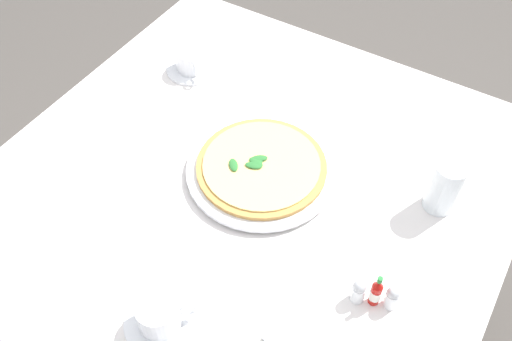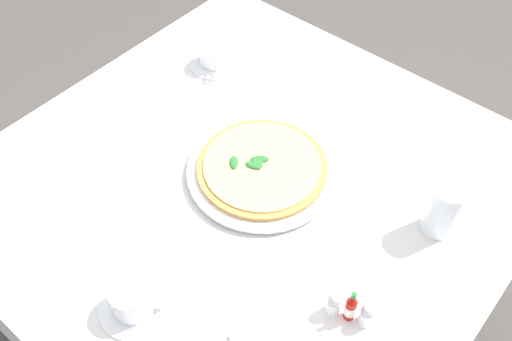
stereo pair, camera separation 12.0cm
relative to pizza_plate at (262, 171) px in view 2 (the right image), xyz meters
name	(u,v)px [view 2 (the right image)]	position (x,y,z in m)	size (l,w,h in m)	color
ground_plane	(252,328)	(0.01, 0.03, -0.74)	(8.00, 8.00, 0.00)	#4C4742
dining_table	(250,216)	(0.01, 0.03, -0.15)	(1.06, 1.06, 0.73)	white
pizza_plate	(262,171)	(0.00, 0.00, 0.00)	(0.32, 0.32, 0.02)	white
pizza	(262,166)	(0.00, 0.00, 0.01)	(0.28, 0.28, 0.02)	#C68E47
coffee_cup_far_left	(214,56)	(0.33, -0.20, 0.02)	(0.13, 0.13, 0.06)	white
coffee_cup_near_left	(133,300)	(-0.03, 0.39, 0.02)	(0.13, 0.13, 0.07)	white
water_glass_far_right	(442,212)	(-0.35, -0.12, 0.04)	(0.06, 0.06, 0.12)	white
hot_sauce_bottle	(351,307)	(-0.33, 0.15, 0.02)	(0.02, 0.02, 0.08)	#B7140F
salt_shaker	(334,304)	(-0.30, 0.16, 0.01)	(0.03, 0.03, 0.06)	white
pepper_shaker	(367,315)	(-0.36, 0.14, 0.01)	(0.03, 0.03, 0.06)	white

